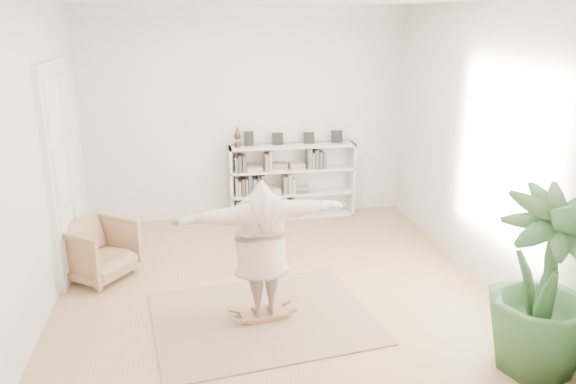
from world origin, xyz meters
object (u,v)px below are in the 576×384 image
(bookshelf, at_px, (292,182))
(houseplant, at_px, (544,284))
(person, at_px, (261,245))
(rocker_board, at_px, (262,313))
(armchair, at_px, (97,250))

(bookshelf, xyz_separation_m, houseplant, (1.56, -4.93, 0.29))
(person, bearing_deg, rocker_board, 108.97)
(bookshelf, height_order, rocker_board, bookshelf)
(rocker_board, bearing_deg, houseplant, -36.76)
(rocker_board, height_order, houseplant, houseplant)
(person, distance_m, houseplant, 2.93)
(armchair, height_order, person, person)
(bookshelf, relative_size, armchair, 2.55)
(bookshelf, bearing_deg, houseplant, -72.47)
(bookshelf, relative_size, person, 1.12)
(rocker_board, bearing_deg, armchair, 136.13)
(armchair, xyz_separation_m, houseplant, (4.60, -2.93, 0.53))
(armchair, bearing_deg, houseplant, -85.39)
(houseplant, bearing_deg, person, 150.83)
(bookshelf, height_order, houseplant, houseplant)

